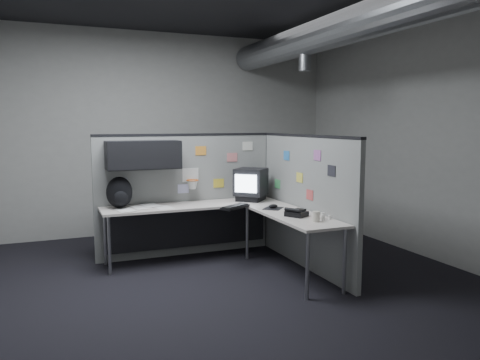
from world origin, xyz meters
name	(u,v)px	position (x,y,z in m)	size (l,w,h in m)	color
room	(274,93)	(0.56, 0.00, 2.10)	(5.62, 5.62, 3.22)	black
partition_back	(176,182)	(-0.25, 1.23, 1.00)	(2.44, 0.42, 1.63)	gray
partition_right	(305,201)	(1.10, 0.22, 0.82)	(0.07, 2.23, 1.63)	gray
desk	(219,216)	(0.15, 0.70, 0.61)	(2.31, 2.11, 0.73)	beige
monitor	(251,184)	(0.71, 1.00, 0.95)	(0.53, 0.53, 0.43)	black
keyboard	(235,207)	(0.31, 0.54, 0.75)	(0.43, 0.35, 0.04)	black
mouse	(273,207)	(0.72, 0.33, 0.75)	(0.31, 0.32, 0.05)	black
phone	(296,213)	(0.75, -0.19, 0.77)	(0.27, 0.28, 0.10)	black
bottles	(322,216)	(0.93, -0.45, 0.76)	(0.14, 0.16, 0.08)	silver
cup	(316,217)	(0.80, -0.53, 0.79)	(0.08, 0.08, 0.11)	beige
papers	(145,208)	(-0.71, 0.96, 0.74)	(0.70, 0.50, 0.01)	white
backpack	(120,193)	(-1.01, 1.06, 0.92)	(0.38, 0.37, 0.39)	black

